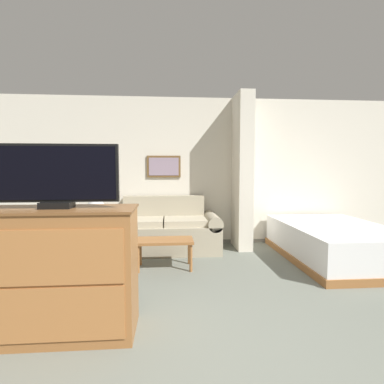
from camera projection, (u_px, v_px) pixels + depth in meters
The scene contains 9 objects.
wall_back at pixel (186, 172), 5.38m from camera, with size 7.76×0.16×2.60m.
wall_partition_pillar at pixel (242, 172), 5.08m from camera, with size 0.24×0.64×2.60m.
couch at pixel (164, 231), 4.94m from camera, with size 1.84×0.84×0.88m.
coffee_table at pixel (165, 243), 4.05m from camera, with size 0.77×0.40×0.40m.
side_table at pixel (96, 225), 4.83m from camera, with size 0.39×0.39×0.55m.
table_lamp at pixel (96, 201), 4.80m from camera, with size 0.31×0.31×0.44m.
tv_dresser at pixel (59, 272), 2.41m from camera, with size 1.23×0.53×1.04m.
tv at pixel (56, 176), 2.35m from camera, with size 0.98×0.16×0.51m.
bed at pixel (335, 242), 4.48m from camera, with size 1.45×2.13×0.52m.
Camera 1 is at (-0.32, -1.66, 1.35)m, focal length 28.00 mm.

